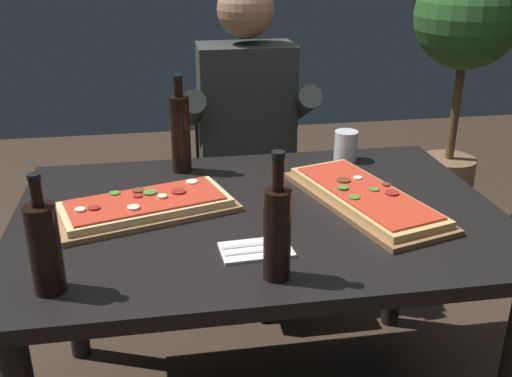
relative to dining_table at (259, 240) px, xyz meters
name	(u,v)px	position (x,y,z in m)	size (l,w,h in m)	color
dining_table	(259,240)	(0.00, 0.00, 0.00)	(1.40, 0.96, 0.74)	black
pizza_rectangular_front	(146,206)	(-0.32, 0.04, 0.12)	(0.56, 0.37, 0.05)	olive
pizza_rectangular_left	(365,197)	(0.32, 0.00, 0.11)	(0.39, 0.62, 0.05)	brown
wine_bottle_dark	(180,132)	(-0.20, 0.36, 0.23)	(0.06, 0.06, 0.33)	black
oil_bottle_amber	(45,247)	(-0.53, -0.34, 0.21)	(0.07, 0.07, 0.28)	black
vinegar_bottle_green	(277,231)	(-0.02, -0.37, 0.22)	(0.06, 0.06, 0.31)	black
tumbler_near_camera	(346,147)	(0.38, 0.37, 0.14)	(0.08, 0.08, 0.11)	silver
napkin_cutlery_set	(256,250)	(-0.05, -0.24, 0.10)	(0.19, 0.12, 0.01)	white
diner_chair	(244,180)	(0.08, 0.86, -0.16)	(0.44, 0.44, 0.87)	black
seated_diner	(248,133)	(0.08, 0.74, 0.10)	(0.53, 0.41, 1.33)	#23232D
potted_plant_corner	(464,48)	(1.28, 1.30, 0.31)	(0.54, 0.54, 1.38)	#846042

